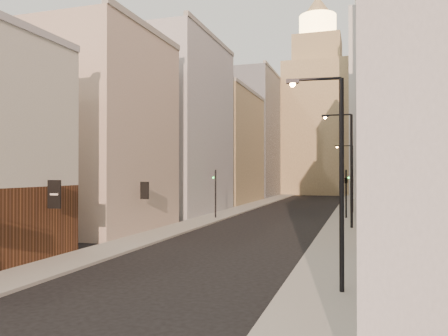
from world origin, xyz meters
TOP-DOWN VIEW (x-y plane):
  - sidewalk_left at (-6.50, 55.00)m, footprint 3.00×140.00m
  - sidewalk_right at (6.50, 55.00)m, footprint 3.00×140.00m
  - left_bldg_beige at (-12.00, 26.00)m, footprint 8.00×12.00m
  - left_bldg_grey at (-12.00, 42.00)m, footprint 8.00×16.00m
  - left_bldg_tan at (-12.00, 60.00)m, footprint 8.00×18.00m
  - left_bldg_wingrid at (-12.00, 80.00)m, footprint 8.00×20.00m
  - right_bldg_beige at (12.00, 30.00)m, footprint 8.00×16.00m
  - right_bldg_wingrid at (12.00, 50.00)m, footprint 8.00×20.00m
  - highrise at (18.00, 78.00)m, footprint 21.00×23.00m
  - clock_tower at (-1.00, 92.00)m, footprint 14.00×14.00m
  - white_tower at (10.00, 78.00)m, footprint 8.00×8.00m
  - streetlamp_near at (7.14, 12.28)m, footprint 2.22×0.44m
  - streetlamp_mid at (7.06, 32.52)m, footprint 2.52×0.30m
  - streetlamp_far at (6.90, 47.08)m, footprint 2.03×0.64m
  - traffic_light_left at (-6.07, 36.85)m, footprint 0.55×0.45m
  - traffic_light_right at (6.61, 40.50)m, footprint 0.60×0.54m

SIDE VIEW (x-z plane):
  - sidewalk_left at x=-6.50m, z-range 0.00..0.15m
  - sidewalk_right at x=6.50m, z-range 0.00..0.15m
  - traffic_light_left at x=-6.07m, z-range 0.92..5.92m
  - traffic_light_right at x=6.61m, z-range 1.25..6.25m
  - streetlamp_far at x=6.90m, z-range 0.56..8.41m
  - streetlamp_near at x=7.14m, z-range 0.60..9.07m
  - streetlamp_mid at x=7.06m, z-range 0.68..10.31m
  - left_bldg_beige at x=-12.00m, z-range 0.00..16.00m
  - left_bldg_tan at x=-12.00m, z-range 0.00..17.00m
  - left_bldg_grey at x=-12.00m, z-range 0.00..20.00m
  - right_bldg_beige at x=12.00m, z-range 0.00..20.00m
  - left_bldg_wingrid at x=-12.00m, z-range 0.00..24.00m
  - right_bldg_wingrid at x=12.00m, z-range 0.00..26.00m
  - clock_tower at x=-1.00m, z-range -4.82..40.08m
  - white_tower at x=10.00m, z-range -2.14..39.36m
  - highrise at x=18.00m, z-range 0.06..51.26m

